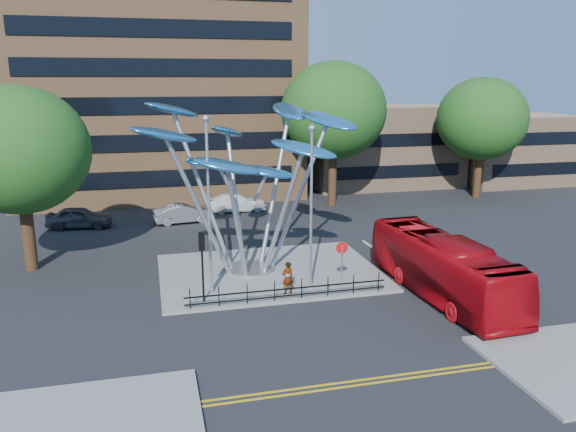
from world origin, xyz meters
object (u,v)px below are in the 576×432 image
object	(u,v)px
leaf_sculpture	(246,150)
traffic_light_island	(202,252)
no_entry_sign_island	(342,257)
pedestrian	(288,278)
tree_right	(334,111)
parked_car_left	(79,217)
tree_left	(19,151)
tree_far	(482,119)
red_bus	(442,267)
street_lamp_left	(208,191)
parked_car_right	(236,202)
parked_car_mid	(183,214)
street_lamp_right	(311,193)

from	to	relation	value
leaf_sculpture	traffic_light_island	world-z (taller)	leaf_sculpture
leaf_sculpture	no_entry_sign_island	world-z (taller)	leaf_sculpture
leaf_sculpture	pedestrian	distance (m)	7.33
tree_right	parked_car_left	distance (m)	21.77
tree_left	tree_far	xyz separation A→B (m)	(36.00, 12.00, 0.31)
tree_far	red_bus	distance (m)	26.89
street_lamp_left	parked_car_left	size ratio (longest dim) A/B	1.92
leaf_sculpture	parked_car_right	world-z (taller)	leaf_sculpture
tree_right	street_lamp_left	world-z (taller)	tree_right
traffic_light_island	red_bus	size ratio (longest dim) A/B	0.31
parked_car_mid	traffic_light_island	bearing A→B (deg)	171.39
tree_left	leaf_sculpture	distance (m)	12.38
tree_right	red_bus	distance (m)	22.34
tree_left	red_bus	xyz separation A→B (m)	(20.60, -9.32, -5.27)
street_lamp_right	parked_car_right	world-z (taller)	street_lamp_right
tree_left	tree_right	bearing A→B (deg)	28.61
leaf_sculpture	street_lamp_left	bearing A→B (deg)	-127.40
tree_far	parked_car_right	distance (m)	23.28
pedestrian	parked_car_right	world-z (taller)	pedestrian
tree_left	leaf_sculpture	world-z (taller)	tree_left
red_bus	parked_car_mid	world-z (taller)	red_bus
tree_far	leaf_sculpture	size ratio (longest dim) A/B	0.85
street_lamp_left	tree_right	bearing A→B (deg)	55.95
parked_car_mid	parked_car_right	bearing A→B (deg)	-65.09
tree_right	parked_car_right	bearing A→B (deg)	-178.04
street_lamp_right	pedestrian	bearing A→B (deg)	-159.43
parked_car_left	parked_car_right	xyz separation A→B (m)	(11.94, 2.59, -0.06)
parked_car_right	red_bus	bearing A→B (deg)	-163.83
tree_right	leaf_sculpture	size ratio (longest dim) A/B	0.95
street_lamp_right	pedestrian	world-z (taller)	street_lamp_right
parked_car_mid	tree_right	bearing A→B (deg)	-84.17
tree_right	traffic_light_island	xyz separation A→B (m)	(-13.00, -19.50, -5.42)
tree_right	traffic_light_island	distance (m)	24.06
no_entry_sign_island	tree_far	bearing A→B (deg)	44.25
street_lamp_right	parked_car_right	distance (m)	19.24
street_lamp_left	traffic_light_island	size ratio (longest dim) A/B	2.57
street_lamp_left	parked_car_right	world-z (taller)	street_lamp_left
leaf_sculpture	street_lamp_left	xyz separation A→B (m)	(-2.43, -3.18, -1.52)
parked_car_mid	parked_car_right	distance (m)	5.37
tree_right	pedestrian	bearing A→B (deg)	-114.37
tree_left	tree_far	distance (m)	37.95
no_entry_sign_island	red_bus	distance (m)	4.96
tree_far	leaf_sculpture	bearing A→B (deg)	-147.52
red_bus	parked_car_mid	bearing A→B (deg)	120.08
tree_right	traffic_light_island	size ratio (longest dim) A/B	3.54
tree_left	tree_far	size ratio (longest dim) A/B	0.95
tree_far	tree_left	bearing A→B (deg)	-161.57
traffic_light_island	no_entry_sign_island	size ratio (longest dim) A/B	1.40
street_lamp_left	no_entry_sign_island	world-z (taller)	street_lamp_left
red_bus	pedestrian	world-z (taller)	red_bus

